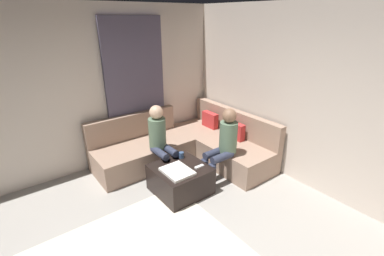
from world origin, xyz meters
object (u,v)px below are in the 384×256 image
Objects in this scene: coffee_mug at (181,155)px; person_on_couch_side at (161,139)px; ottoman at (180,179)px; sectional_couch at (188,146)px; game_remote at (199,167)px; person_on_couch_back at (224,143)px.

person_on_couch_side is (-0.35, -0.16, 0.19)m from coffee_mug.
person_on_couch_side is (-0.57, 0.02, 0.45)m from ottoman.
sectional_couch is at bearing 136.77° from ottoman.
sectional_couch is 0.99m from ottoman.
sectional_couch is 1.02m from game_remote.
coffee_mug reaches higher than ottoman.
person_on_couch_back is 1.01m from person_on_couch_side.
game_remote reaches higher than ottoman.
ottoman is 0.36m from game_remote.
sectional_couch is 0.94m from person_on_couch_back.
coffee_mug is 0.08× the size of person_on_couch_side.
person_on_couch_back reaches higher than coffee_mug.
ottoman is 5.07× the size of game_remote.
person_on_couch_side reaches higher than sectional_couch.
person_on_couch_back is at bearing 134.58° from person_on_couch_side.
sectional_couch reaches higher than game_remote.
coffee_mug is 0.40m from game_remote.
game_remote is 0.12× the size of person_on_couch_side.
person_on_couch_side is (-0.75, -0.20, 0.23)m from game_remote.
coffee_mug is at bearing -174.29° from game_remote.
coffee_mug reaches higher than game_remote.
game_remote is (0.18, 0.22, 0.22)m from ottoman.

